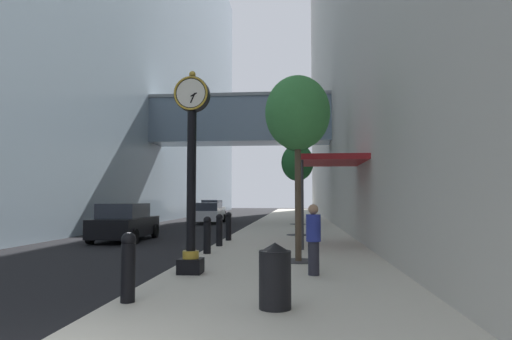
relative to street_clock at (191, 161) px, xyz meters
The scene contains 18 objects.
ground_plane 20.79m from the street_clock, 91.91° to the left, with size 110.00×110.00×0.00m, color black.
sidewalk_right 23.85m from the street_clock, 84.77° to the left, with size 5.69×80.00×0.14m, color beige.
building_block_left 30.51m from the street_clock, 118.77° to the left, with size 22.83×80.00×34.46m.
street_clock is the anchor object (origin of this frame).
bollard_nearest 3.58m from the street_clock, 97.31° to the right, with size 0.25×0.25×1.18m.
bollard_third 2.57m from the street_clock, 103.85° to the left, with size 0.25×0.25×1.18m.
bollard_fourth 4.27m from the street_clock, 95.72° to the left, with size 0.25×0.25×1.18m.
bollard_fifth 6.30m from the street_clock, 93.60° to the left, with size 0.25×0.25×1.18m.
bollard_sixth 8.43m from the street_clock, 92.62° to the left, with size 0.25×0.25×1.18m.
street_tree_near 3.70m from the street_clock, 41.61° to the left, with size 1.85×1.85×5.27m.
street_tree_mid_near 11.67m from the street_clock, 77.15° to the left, with size 2.20×2.20×6.56m.
street_tree_mid_far 20.16m from the street_clock, 82.77° to the left, with size 2.20×2.20×5.47m.
trash_bin 4.34m from the street_clock, 55.48° to the right, with size 0.53×0.53×1.05m.
pedestrian_walking 3.39m from the street_clock, ahead, with size 0.48×0.48×1.63m.
storefront_awning 7.68m from the street_clock, 60.62° to the left, with size 2.40×3.60×3.30m.
car_white_near 23.50m from the street_clock, 100.27° to the left, with size 2.20×4.63×1.57m.
car_silver_mid 31.95m from the street_clock, 100.06° to the left, with size 2.08×4.10×1.73m.
car_black_far 10.61m from the street_clock, 120.07° to the left, with size 2.23×4.59×1.67m.
Camera 1 is at (3.20, -3.90, 1.91)m, focal length 31.03 mm.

